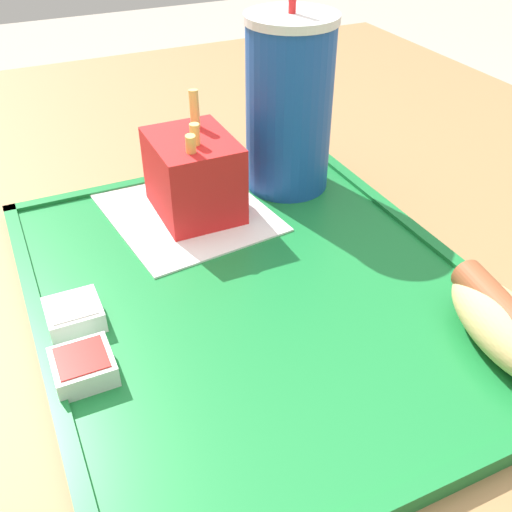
% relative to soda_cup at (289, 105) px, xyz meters
% --- Properties ---
extents(food_tray, '(0.43, 0.35, 0.01)m').
position_rel_soda_cup_xyz_m(food_tray, '(0.15, -0.10, -0.09)').
color(food_tray, '#197233').
rests_on(food_tray, dining_table).
extents(paper_napkin, '(0.18, 0.16, 0.00)m').
position_rel_soda_cup_xyz_m(paper_napkin, '(0.01, -0.11, -0.09)').
color(paper_napkin, white).
rests_on(paper_napkin, food_tray).
extents(soda_cup, '(0.09, 0.09, 0.21)m').
position_rel_soda_cup_xyz_m(soda_cup, '(0.00, 0.00, 0.00)').
color(soda_cup, '#194CA5').
rests_on(soda_cup, food_tray).
extents(hot_dog_far, '(0.12, 0.07, 0.04)m').
position_rel_soda_cup_xyz_m(hot_dog_far, '(0.29, 0.03, -0.06)').
color(hot_dog_far, '#DBB270').
rests_on(hot_dog_far, food_tray).
extents(fries_carton, '(0.09, 0.07, 0.11)m').
position_rel_soda_cup_xyz_m(fries_carton, '(0.01, -0.11, -0.05)').
color(fries_carton, red).
rests_on(fries_carton, food_tray).
extents(sauce_cup_mayo, '(0.04, 0.04, 0.02)m').
position_rel_soda_cup_xyz_m(sauce_cup_mayo, '(0.13, -0.25, -0.08)').
color(sauce_cup_mayo, silver).
rests_on(sauce_cup_mayo, food_tray).
extents(sauce_cup_ketchup, '(0.04, 0.04, 0.02)m').
position_rel_soda_cup_xyz_m(sauce_cup_ketchup, '(0.19, -0.25, -0.08)').
color(sauce_cup_ketchup, silver).
rests_on(sauce_cup_ketchup, food_tray).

